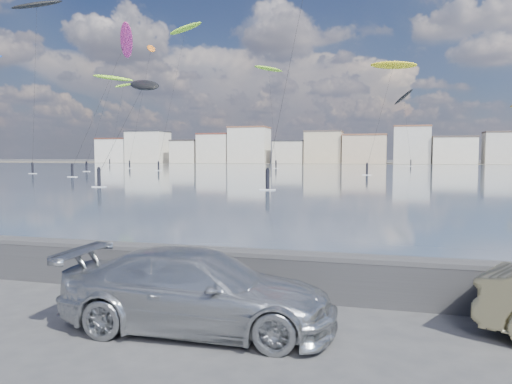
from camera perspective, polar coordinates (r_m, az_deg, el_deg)
ground at (r=9.17m, az=-13.21°, el=-15.53°), size 700.00×700.00×0.00m
bay_water at (r=99.21m, az=12.89°, el=2.31°), size 500.00×177.00×0.00m
far_shore_strip at (r=207.64m, az=14.16°, el=3.21°), size 500.00×60.00×0.00m
seawall at (r=11.36m, az=-6.68°, el=-8.54°), size 400.00×0.36×1.08m
far_buildings at (r=193.62m, az=14.50°, el=4.93°), size 240.79×13.26×14.60m
car_silver at (r=9.01m, az=-6.59°, el=-11.10°), size 4.95×2.17×1.41m
kitesurfer_1 at (r=132.85m, az=-11.95°, el=15.48°), size 5.26×12.21×32.08m
kitesurfer_2 at (r=116.28m, az=-16.07°, el=12.30°), size 9.48×16.95×21.32m
kitesurfer_3 at (r=129.69m, az=1.46°, el=13.68°), size 8.24×11.07×25.90m
kitesurfer_4 at (r=66.73m, az=-12.72°, el=11.74°), size 8.40×20.32×13.85m
kitesurfer_6 at (r=159.08m, az=16.52°, el=10.24°), size 6.81×11.81×23.31m
kitesurfer_7 at (r=104.17m, az=-23.78°, el=18.80°), size 9.17×10.33×31.96m
kitesurfer_8 at (r=185.15m, az=-14.90°, el=11.55°), size 5.40×18.30×29.27m
kitesurfer_9 at (r=119.60m, az=-8.11°, el=17.73°), size 7.58×16.94×33.89m
kitesurfer_12 at (r=87.68m, az=-14.70°, el=16.16°), size 5.34×16.56×24.81m
kitesurfer_15 at (r=87.24m, az=15.39°, el=13.56°), size 8.22×7.70×18.81m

